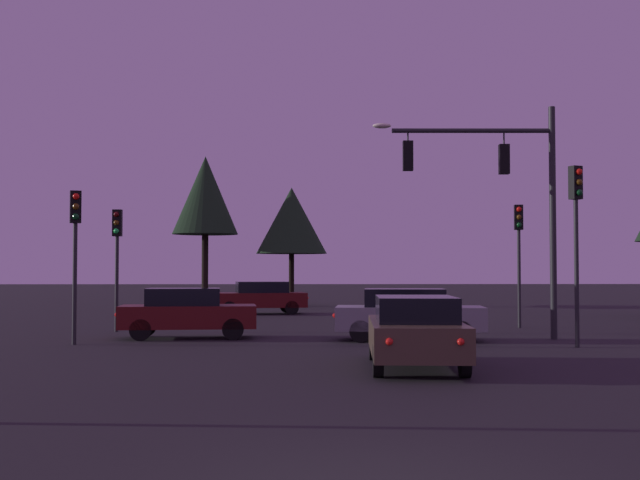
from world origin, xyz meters
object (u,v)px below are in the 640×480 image
at_px(traffic_light_median, 519,241).
at_px(car_crossing_right, 408,313).
at_px(car_far_lane, 260,297).
at_px(traffic_light_corner_right, 117,245).
at_px(car_crossing_left, 187,312).
at_px(tree_center_horizon, 292,221).
at_px(traffic_signal_mast_arm, 503,184).
at_px(traffic_light_corner_left, 75,235).
at_px(car_nearside_lane, 415,331).
at_px(traffic_light_far_side, 576,220).
at_px(tree_left_far, 205,196).

height_order(traffic_light_median, car_crossing_right, traffic_light_median).
bearing_deg(car_far_lane, car_crossing_right, -70.40).
xyz_separation_m(traffic_light_corner_right, car_crossing_left, (2.74, -2.66, -2.13)).
bearing_deg(tree_center_horizon, car_crossing_left, -97.70).
bearing_deg(tree_center_horizon, traffic_signal_mast_arm, -73.49).
relative_size(traffic_light_corner_right, traffic_light_median, 0.93).
height_order(traffic_light_corner_left, car_far_lane, traffic_light_corner_left).
bearing_deg(car_nearside_lane, traffic_light_far_side, 41.59).
bearing_deg(traffic_light_median, car_crossing_right, -132.98).
distance_m(traffic_light_corner_right, car_far_lane, 11.72).
height_order(traffic_light_far_side, tree_left_far, tree_left_far).
xyz_separation_m(car_crossing_right, tree_center_horizon, (-3.68, 22.64, 4.10)).
height_order(traffic_light_corner_left, traffic_light_corner_right, traffic_light_corner_left).
height_order(traffic_light_far_side, car_crossing_right, traffic_light_far_side).
relative_size(traffic_signal_mast_arm, car_far_lane, 1.51).
height_order(traffic_light_corner_left, tree_left_far, tree_left_far).
height_order(traffic_signal_mast_arm, car_crossing_left, traffic_signal_mast_arm).
xyz_separation_m(car_crossing_left, car_far_lane, (1.53, 13.36, 0.00)).
xyz_separation_m(traffic_light_far_side, tree_left_far, (-12.84, 24.39, 2.86)).
distance_m(traffic_light_median, tree_center_horizon, 19.59).
height_order(traffic_light_far_side, tree_center_horizon, tree_center_horizon).
relative_size(traffic_light_median, car_crossing_right, 0.98).
relative_size(traffic_light_corner_left, tree_center_horizon, 0.63).
xyz_separation_m(traffic_light_corner_right, car_crossing_right, (9.36, -3.59, -2.12)).
relative_size(car_nearside_lane, car_crossing_left, 1.10).
bearing_deg(traffic_light_corner_right, tree_center_horizon, 73.41).
xyz_separation_m(traffic_signal_mast_arm, traffic_light_median, (1.74, 4.66, -1.55)).
bearing_deg(traffic_light_corner_right, car_far_lane, 68.27).
relative_size(car_far_lane, tree_left_far, 0.54).
bearing_deg(traffic_light_far_side, traffic_light_corner_left, 175.33).
xyz_separation_m(traffic_signal_mast_arm, tree_left_far, (-11.51, 21.82, 1.61)).
bearing_deg(traffic_light_corner_right, traffic_light_far_side, -23.14).
distance_m(traffic_light_far_side, tree_left_far, 27.71).
bearing_deg(tree_center_horizon, traffic_light_median, -64.68).
bearing_deg(tree_center_horizon, car_crossing_right, -80.77).
bearing_deg(traffic_light_median, car_far_lane, 136.40).
xyz_separation_m(traffic_light_corner_right, traffic_light_median, (14.02, 1.41, 0.20)).
height_order(traffic_light_corner_right, car_far_lane, traffic_light_corner_right).
relative_size(traffic_light_corner_right, car_crossing_left, 0.96).
bearing_deg(car_crossing_left, traffic_signal_mast_arm, -3.52).
distance_m(traffic_signal_mast_arm, car_far_lane, 16.55).
bearing_deg(car_crossing_left, tree_left_far, 95.30).
bearing_deg(tree_center_horizon, traffic_light_corner_right, -106.59).
bearing_deg(car_far_lane, traffic_light_corner_left, -105.81).
xyz_separation_m(traffic_light_median, car_crossing_left, (-11.28, -4.07, -2.33)).
bearing_deg(tree_left_far, traffic_light_far_side, -62.24).
relative_size(traffic_signal_mast_arm, car_crossing_left, 1.64).
distance_m(traffic_signal_mast_arm, traffic_light_corner_right, 12.83).
xyz_separation_m(traffic_light_median, tree_center_horizon, (-8.35, 17.64, 1.77)).
bearing_deg(car_crossing_left, traffic_light_corner_right, 135.85).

